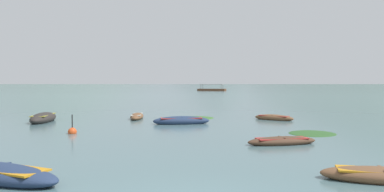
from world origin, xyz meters
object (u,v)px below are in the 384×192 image
object	(u,v)px
rowboat_5	(382,176)
rowboat_7	(181,121)
ferry_0	(212,90)
rowboat_0	(274,118)
rowboat_6	(43,118)
mooring_buoy	(72,132)
rowboat_2	(137,116)
rowboat_1	(282,141)

from	to	relation	value
rowboat_5	rowboat_7	bearing A→B (deg)	113.72
rowboat_5	ferry_0	bearing A→B (deg)	89.93
rowboat_0	rowboat_5	bearing A→B (deg)	-91.94
rowboat_6	ferry_0	xyz separation A→B (m)	(16.07, 101.02, 0.20)
rowboat_5	rowboat_7	distance (m)	15.28
rowboat_5	mooring_buoy	distance (m)	15.01
rowboat_5	mooring_buoy	world-z (taller)	mooring_buoy
rowboat_2	mooring_buoy	world-z (taller)	mooring_buoy
rowboat_6	rowboat_7	size ratio (longest dim) A/B	1.09
rowboat_0	ferry_0	world-z (taller)	ferry_0
rowboat_0	rowboat_1	size ratio (longest dim) A/B	0.88
mooring_buoy	rowboat_6	bearing A→B (deg)	124.58
rowboat_1	mooring_buoy	world-z (taller)	mooring_buoy
rowboat_6	mooring_buoy	xyz separation A→B (m)	(4.12, -5.98, -0.14)
rowboat_1	rowboat_5	bearing A→B (deg)	-77.44
rowboat_1	rowboat_5	xyz separation A→B (m)	(1.34, -6.02, 0.02)
rowboat_2	ferry_0	distance (m)	99.16
rowboat_2	ferry_0	world-z (taller)	ferry_0
rowboat_7	rowboat_5	bearing A→B (deg)	-66.28
rowboat_2	rowboat_7	xyz separation A→B (m)	(3.56, -3.62, 0.04)
rowboat_1	ferry_0	distance (m)	110.26
rowboat_1	rowboat_7	distance (m)	9.30
rowboat_2	ferry_0	xyz separation A→B (m)	(9.85, 98.67, 0.28)
rowboat_0	rowboat_5	distance (m)	16.66
rowboat_1	rowboat_2	size ratio (longest dim) A/B	0.93
ferry_0	mooring_buoy	distance (m)	107.66
rowboat_5	rowboat_6	world-z (taller)	rowboat_6
rowboat_5	mooring_buoy	bearing A→B (deg)	141.83
rowboat_1	rowboat_0	bearing A→B (deg)	79.84
rowboat_1	ferry_0	world-z (taller)	ferry_0
rowboat_0	rowboat_1	bearing A→B (deg)	-100.16
mooring_buoy	rowboat_2	bearing A→B (deg)	75.86
rowboat_6	rowboat_0	bearing A→B (deg)	4.84
rowboat_1	rowboat_6	distance (m)	17.26
rowboat_1	rowboat_6	world-z (taller)	rowboat_6
rowboat_6	ferry_0	size ratio (longest dim) A/B	0.42
rowboat_7	mooring_buoy	distance (m)	7.36
rowboat_6	rowboat_1	bearing A→B (deg)	-32.34
rowboat_6	rowboat_7	bearing A→B (deg)	-7.38
rowboat_0	mooring_buoy	size ratio (longest dim) A/B	2.53
rowboat_5	ferry_0	size ratio (longest dim) A/B	0.33
rowboat_7	mooring_buoy	bearing A→B (deg)	-140.24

